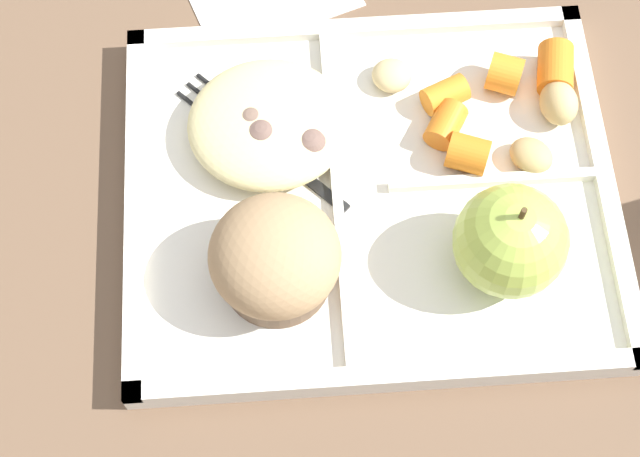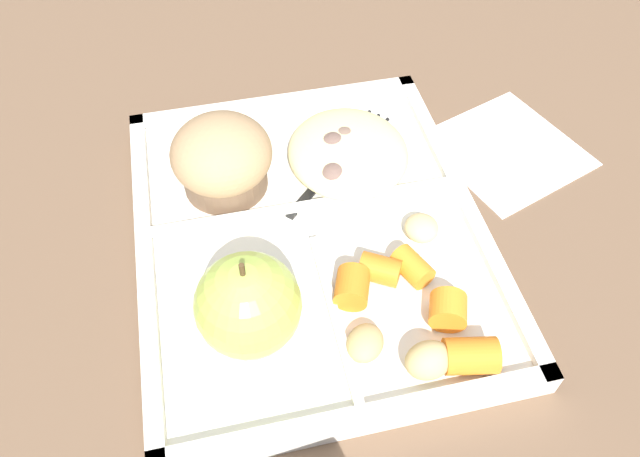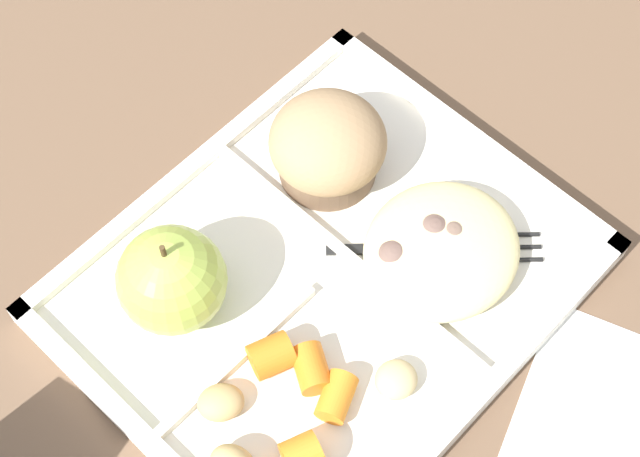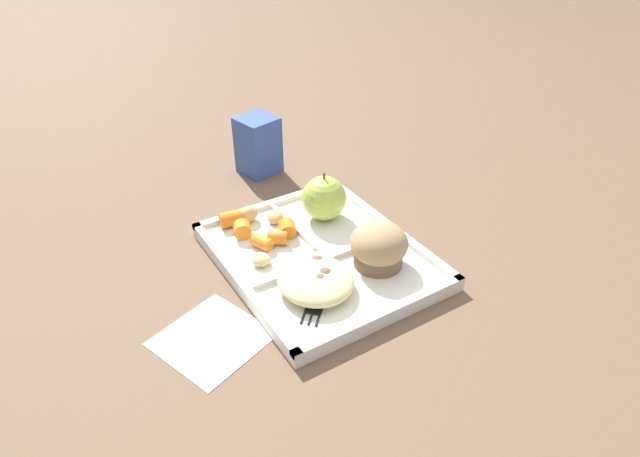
# 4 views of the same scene
# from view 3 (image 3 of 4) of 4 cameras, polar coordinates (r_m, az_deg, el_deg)

# --- Properties ---
(ground) EXTENTS (6.00, 6.00, 0.00)m
(ground) POSITION_cam_3_polar(r_m,az_deg,el_deg) (0.70, 0.23, -3.43)
(ground) COLOR brown
(lunch_tray) EXTENTS (0.33, 0.27, 0.02)m
(lunch_tray) POSITION_cam_3_polar(r_m,az_deg,el_deg) (0.69, 0.22, -3.15)
(lunch_tray) COLOR silver
(lunch_tray) RESTS_ON ground
(green_apple) EXTENTS (0.07, 0.07, 0.08)m
(green_apple) POSITION_cam_3_polar(r_m,az_deg,el_deg) (0.65, -8.40, -2.91)
(green_apple) COLOR #A8C14C
(green_apple) RESTS_ON lunch_tray
(bran_muffin) EXTENTS (0.08, 0.08, 0.07)m
(bran_muffin) POSITION_cam_3_polar(r_m,az_deg,el_deg) (0.70, 0.44, 4.67)
(bran_muffin) COLOR brown
(bran_muffin) RESTS_ON lunch_tray
(carrot_slice_tilted) EXTENTS (0.03, 0.03, 0.02)m
(carrot_slice_tilted) POSITION_cam_3_polar(r_m,az_deg,el_deg) (0.65, -2.77, -7.20)
(carrot_slice_tilted) COLOR orange
(carrot_slice_tilted) RESTS_ON lunch_tray
(carrot_slice_near_corner) EXTENTS (0.03, 0.04, 0.02)m
(carrot_slice_near_corner) POSITION_cam_3_polar(r_m,az_deg,el_deg) (0.65, -0.49, -7.94)
(carrot_slice_near_corner) COLOR orange
(carrot_slice_near_corner) RESTS_ON lunch_tray
(carrot_slice_large) EXTENTS (0.03, 0.03, 0.03)m
(carrot_slice_large) POSITION_cam_3_polar(r_m,az_deg,el_deg) (0.63, -0.98, -12.81)
(carrot_slice_large) COLOR orange
(carrot_slice_large) RESTS_ON lunch_tray
(carrot_slice_edge) EXTENTS (0.04, 0.03, 0.02)m
(carrot_slice_edge) POSITION_cam_3_polar(r_m,az_deg,el_deg) (0.64, 0.94, -9.52)
(carrot_slice_edge) COLOR orange
(carrot_slice_edge) RESTS_ON lunch_tray
(potato_chunk_small) EXTENTS (0.04, 0.04, 0.02)m
(potato_chunk_small) POSITION_cam_3_polar(r_m,az_deg,el_deg) (0.65, -5.64, -9.78)
(potato_chunk_small) COLOR tan
(potato_chunk_small) RESTS_ON lunch_tray
(potato_chunk_wedge) EXTENTS (0.03, 0.03, 0.02)m
(potato_chunk_wedge) POSITION_cam_3_polar(r_m,az_deg,el_deg) (0.65, 4.33, -8.53)
(potato_chunk_wedge) COLOR tan
(potato_chunk_wedge) RESTS_ON lunch_tray
(egg_noodle_pile) EXTENTS (0.11, 0.10, 0.03)m
(egg_noodle_pile) POSITION_cam_3_polar(r_m,az_deg,el_deg) (0.68, 6.91, -1.21)
(egg_noodle_pile) COLOR beige
(egg_noodle_pile) RESTS_ON lunch_tray
(meatball_front) EXTENTS (0.03, 0.03, 0.03)m
(meatball_front) POSITION_cam_3_polar(r_m,az_deg,el_deg) (0.69, 6.43, -0.34)
(meatball_front) COLOR brown
(meatball_front) RESTS_ON lunch_tray
(meatball_center) EXTENTS (0.03, 0.03, 0.03)m
(meatball_center) POSITION_cam_3_polar(r_m,az_deg,el_deg) (0.68, 4.21, -1.72)
(meatball_center) COLOR brown
(meatball_center) RESTS_ON lunch_tray
(meatball_back) EXTENTS (0.03, 0.03, 0.03)m
(meatball_back) POSITION_cam_3_polar(r_m,az_deg,el_deg) (0.69, 7.44, -0.60)
(meatball_back) COLOR #755B4C
(meatball_back) RESTS_ON lunch_tray
(plastic_fork) EXTENTS (0.12, 0.12, 0.00)m
(plastic_fork) POSITION_cam_3_polar(r_m,az_deg,el_deg) (0.70, 7.60, -1.11)
(plastic_fork) COLOR black
(plastic_fork) RESTS_ON lunch_tray
(paper_napkin) EXTENTS (0.15, 0.15, 0.00)m
(paper_napkin) POSITION_cam_3_polar(r_m,az_deg,el_deg) (0.69, 16.42, -10.06)
(paper_napkin) COLOR white
(paper_napkin) RESTS_ON ground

